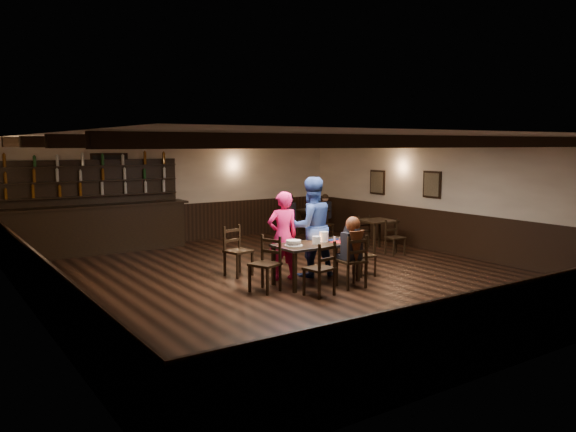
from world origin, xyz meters
TOP-DOWN VIEW (x-y plane):
  - ground at (0.00, 0.00)m, footprint 10.00×10.00m
  - room_shell at (0.01, 0.04)m, footprint 9.02×10.02m
  - dining_table at (0.20, -0.57)m, footprint 1.59×0.81m
  - chair_near_left at (-0.26, -1.37)m, footprint 0.50×0.48m
  - chair_near_right at (0.54, -1.24)m, footprint 0.49×0.47m
  - chair_end_left at (-0.83, -0.52)m, footprint 0.57×0.58m
  - chair_end_right at (1.27, -0.60)m, footprint 0.42×0.44m
  - chair_far_pushed at (-0.73, 0.84)m, footprint 0.54×0.53m
  - woman_pink at (-0.15, 0.02)m, footprint 0.67×0.50m
  - man_blue at (0.47, -0.03)m, footprint 1.07×0.90m
  - seated_person at (0.55, -1.18)m, footprint 0.35×0.52m
  - cake at (-0.30, -0.54)m, footprint 0.33×0.33m
  - plate_stack_a at (0.15, -0.64)m, footprint 0.15×0.15m
  - plate_stack_b at (0.42, -0.51)m, footprint 0.16×0.16m
  - tea_light at (0.24, -0.45)m, footprint 0.06×0.06m
  - salt_shaker at (0.60, -0.59)m, footprint 0.04×0.04m
  - pepper_shaker at (0.68, -0.66)m, footprint 0.04×0.04m
  - drink_glass at (0.47, -0.44)m, footprint 0.08×0.08m
  - menu_red at (0.65, -0.66)m, footprint 0.40×0.36m
  - menu_blue at (0.70, -0.45)m, footprint 0.29×0.22m
  - bar_counter at (-2.36, 4.72)m, footprint 4.41×0.70m
  - back_table_a at (3.36, 1.19)m, footprint 0.83×0.83m
  - back_table_b at (3.38, 3.85)m, footprint 0.90×0.90m
  - bg_patron_left at (2.63, 3.88)m, footprint 0.29×0.40m
  - bg_patron_right at (3.83, 3.85)m, footprint 0.23×0.35m

SIDE VIEW (x-z plane):
  - ground at x=0.00m, z-range 0.00..0.00m
  - chair_end_right at x=1.27m, z-range 0.07..0.87m
  - chair_near_left at x=-0.26m, z-range 0.08..1.01m
  - chair_near_right at x=0.54m, z-range 0.08..1.04m
  - chair_end_left at x=-0.83m, z-range 0.08..1.05m
  - chair_far_pushed at x=-0.73m, z-range 0.08..1.06m
  - back_table_b at x=3.38m, z-range 0.27..1.02m
  - back_table_a at x=3.36m, z-range 0.27..1.02m
  - dining_table at x=0.20m, z-range 0.30..1.05m
  - bar_counter at x=-2.36m, z-range -0.37..1.83m
  - menu_red at x=0.65m, z-range 0.75..0.76m
  - menu_blue at x=0.70m, z-range 0.75..0.76m
  - tea_light at x=0.24m, z-range 0.74..0.81m
  - cake at x=-0.30m, z-range 0.75..0.85m
  - pepper_shaker at x=0.68m, z-range 0.75..0.84m
  - salt_shaker at x=0.60m, z-range 0.75..0.85m
  - bg_patron_right at x=3.83m, z-range 0.46..1.16m
  - drink_glass at x=0.47m, z-range 0.75..0.88m
  - plate_stack_a at x=0.15m, z-range 0.75..0.90m
  - bg_patron_left at x=2.63m, z-range 0.47..1.21m
  - woman_pink at x=-0.15m, z-range 0.00..1.68m
  - seated_person at x=0.55m, z-range 0.42..1.27m
  - plate_stack_b at x=0.42m, z-range 0.75..0.94m
  - man_blue at x=0.47m, z-range 0.00..1.94m
  - room_shell at x=0.01m, z-range 0.39..3.10m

